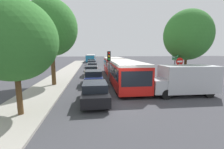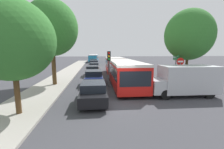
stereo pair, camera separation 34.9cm
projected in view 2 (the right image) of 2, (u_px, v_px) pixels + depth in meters
The scene contains 17 objects.
ground_plane at pixel (117, 103), 9.80m from camera, with size 200.00×200.00×0.00m, color #3D3D42.
kerb_strip_left at pixel (73, 69), 29.33m from camera, with size 3.20×51.11×0.14m, color #9E998E.
articulated_bus at pixel (119, 68), 18.27m from camera, with size 2.92×16.70×2.47m.
city_bus_rear at pixel (94, 58), 49.77m from camera, with size 3.27×11.48×2.44m.
queued_car_black at pixel (93, 92), 9.94m from camera, with size 1.68×3.96×1.38m.
queued_car_navy at pixel (94, 77), 15.56m from camera, with size 1.77×4.17×1.45m.
queued_car_tan at pixel (92, 71), 21.10m from camera, with size 1.71×4.02×1.40m.
queued_car_silver at pixel (94, 67), 26.80m from camera, with size 1.71×4.02×1.40m.
queued_car_white at pixel (94, 64), 32.65m from camera, with size 1.85×4.36×1.52m.
queued_car_green at pixel (94, 62), 37.81m from camera, with size 1.85×4.35×1.51m.
white_van at pixel (185, 80), 11.36m from camera, with size 5.06×2.13×2.31m.
traffic_light at pixel (109, 61), 14.03m from camera, with size 0.36×0.38×3.40m.
no_entry_sign at pixel (180, 68), 13.62m from camera, with size 0.70×0.08×2.82m.
direction_sign_post at pixel (176, 59), 15.21m from camera, with size 0.24×1.40×3.60m.
tree_left_near at pixel (13, 42), 7.29m from camera, with size 4.15×4.15×5.93m.
tree_left_mid at pixel (52, 29), 14.04m from camera, with size 4.92×4.92×8.20m.
tree_right_near at pixel (189, 36), 14.98m from camera, with size 4.72×4.72×7.53m.
Camera 2 is at (-1.41, -9.30, 3.35)m, focal length 24.00 mm.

